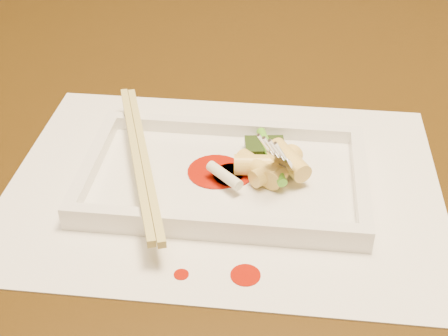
# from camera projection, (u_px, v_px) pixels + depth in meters

# --- Properties ---
(table) EXTENTS (1.40, 0.90, 0.75)m
(table) POSITION_uv_depth(u_px,v_px,m) (222.00, 216.00, 0.70)
(table) COLOR black
(table) RESTS_ON ground
(placemat) EXTENTS (0.40, 0.30, 0.00)m
(placemat) POSITION_uv_depth(u_px,v_px,m) (224.00, 184.00, 0.58)
(placemat) COLOR white
(placemat) RESTS_ON table
(sauce_splatter_a) EXTENTS (0.02, 0.02, 0.00)m
(sauce_splatter_a) POSITION_uv_depth(u_px,v_px,m) (245.00, 275.00, 0.49)
(sauce_splatter_a) COLOR #9B1204
(sauce_splatter_a) RESTS_ON placemat
(sauce_splatter_b) EXTENTS (0.01, 0.01, 0.00)m
(sauce_splatter_b) POSITION_uv_depth(u_px,v_px,m) (181.00, 274.00, 0.49)
(sauce_splatter_b) COLOR #9B1204
(sauce_splatter_b) RESTS_ON placemat
(plate_base) EXTENTS (0.26, 0.16, 0.01)m
(plate_base) POSITION_uv_depth(u_px,v_px,m) (224.00, 180.00, 0.58)
(plate_base) COLOR white
(plate_base) RESTS_ON placemat
(plate_rim_far) EXTENTS (0.26, 0.01, 0.01)m
(plate_rim_far) POSITION_uv_depth(u_px,v_px,m) (232.00, 128.00, 0.63)
(plate_rim_far) COLOR white
(plate_rim_far) RESTS_ON plate_base
(plate_rim_near) EXTENTS (0.26, 0.01, 0.01)m
(plate_rim_near) POSITION_uv_depth(u_px,v_px,m) (214.00, 224.00, 0.51)
(plate_rim_near) COLOR white
(plate_rim_near) RESTS_ON plate_base
(plate_rim_left) EXTENTS (0.01, 0.14, 0.01)m
(plate_rim_left) POSITION_uv_depth(u_px,v_px,m) (93.00, 162.00, 0.58)
(plate_rim_left) COLOR white
(plate_rim_left) RESTS_ON plate_base
(plate_rim_right) EXTENTS (0.01, 0.14, 0.01)m
(plate_rim_right) POSITION_uv_depth(u_px,v_px,m) (360.00, 180.00, 0.56)
(plate_rim_right) COLOR white
(plate_rim_right) RESTS_ON plate_base
(veg_piece) EXTENTS (0.04, 0.03, 0.01)m
(veg_piece) POSITION_uv_depth(u_px,v_px,m) (265.00, 148.00, 0.60)
(veg_piece) COLOR black
(veg_piece) RESTS_ON plate_base
(scallion_white) EXTENTS (0.04, 0.03, 0.01)m
(scallion_white) POSITION_uv_depth(u_px,v_px,m) (224.00, 176.00, 0.56)
(scallion_white) COLOR #EAEACC
(scallion_white) RESTS_ON plate_base
(scallion_green) EXTENTS (0.03, 0.08, 0.01)m
(scallion_green) POSITION_uv_depth(u_px,v_px,m) (271.00, 156.00, 0.58)
(scallion_green) COLOR #46A31A
(scallion_green) RESTS_ON plate_base
(chopstick_a) EXTENTS (0.09, 0.23, 0.01)m
(chopstick_a) POSITION_uv_depth(u_px,v_px,m) (136.00, 156.00, 0.57)
(chopstick_a) COLOR tan
(chopstick_a) RESTS_ON plate_rim_near
(chopstick_b) EXTENTS (0.09, 0.23, 0.01)m
(chopstick_b) POSITION_uv_depth(u_px,v_px,m) (144.00, 156.00, 0.57)
(chopstick_b) COLOR tan
(chopstick_b) RESTS_ON plate_rim_near
(fork) EXTENTS (0.09, 0.10, 0.14)m
(fork) POSITION_uv_depth(u_px,v_px,m) (306.00, 102.00, 0.54)
(fork) COLOR silver
(fork) RESTS_ON plate_base
(sauce_blob_0) EXTENTS (0.05, 0.05, 0.00)m
(sauce_blob_0) POSITION_uv_depth(u_px,v_px,m) (216.00, 172.00, 0.58)
(sauce_blob_0) COLOR #9B1204
(sauce_blob_0) RESTS_ON plate_base
(sauce_blob_1) EXTENTS (0.04, 0.04, 0.00)m
(sauce_blob_1) POSITION_uv_depth(u_px,v_px,m) (232.00, 175.00, 0.58)
(sauce_blob_1) COLOR #9B1204
(sauce_blob_1) RESTS_ON plate_base
(rice_cake_0) EXTENTS (0.04, 0.04, 0.02)m
(rice_cake_0) POSITION_uv_depth(u_px,v_px,m) (270.00, 172.00, 0.57)
(rice_cake_0) COLOR #F5E072
(rice_cake_0) RESTS_ON plate_base
(rice_cake_1) EXTENTS (0.04, 0.04, 0.02)m
(rice_cake_1) POSITION_uv_depth(u_px,v_px,m) (255.00, 167.00, 0.57)
(rice_cake_1) COLOR #F5E072
(rice_cake_1) RESTS_ON plate_base
(rice_cake_2) EXTENTS (0.04, 0.05, 0.02)m
(rice_cake_2) POSITION_uv_depth(u_px,v_px,m) (289.00, 160.00, 0.57)
(rice_cake_2) COLOR #F5E072
(rice_cake_2) RESTS_ON plate_base
(rice_cake_3) EXTENTS (0.05, 0.02, 0.02)m
(rice_cake_3) POSITION_uv_depth(u_px,v_px,m) (260.00, 165.00, 0.57)
(rice_cake_3) COLOR #F5E072
(rice_cake_3) RESTS_ON plate_base
(rice_cake_4) EXTENTS (0.04, 0.05, 0.02)m
(rice_cake_4) POSITION_uv_depth(u_px,v_px,m) (282.00, 167.00, 0.57)
(rice_cake_4) COLOR #F5E072
(rice_cake_4) RESTS_ON plate_base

